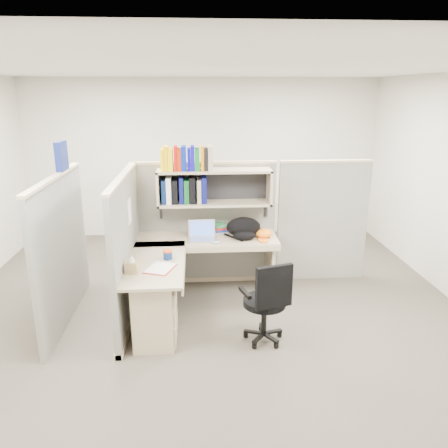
{
  "coord_description": "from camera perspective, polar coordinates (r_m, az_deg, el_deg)",
  "views": [
    {
      "loc": [
        -0.13,
        -4.57,
        2.47
      ],
      "look_at": [
        0.19,
        0.25,
        1.0
      ],
      "focal_mm": 35.0,
      "sensor_mm": 36.0,
      "label": 1
    }
  ],
  "objects": [
    {
      "name": "mouse",
      "position": [
        5.2,
        -1.01,
        -2.42
      ],
      "size": [
        0.1,
        0.08,
        0.03
      ],
      "primitive_type": "ellipsoid",
      "rotation": [
        0.0,
        0.0,
        -0.24
      ],
      "color": "#92B4CF",
      "rests_on": "desk"
    },
    {
      "name": "desk",
      "position": [
        4.75,
        -6.86,
        -8.52
      ],
      "size": [
        1.74,
        1.75,
        0.73
      ],
      "color": "tan",
      "rests_on": "ground"
    },
    {
      "name": "loose_paper",
      "position": [
        4.56,
        -8.31,
        -5.68
      ],
      "size": [
        0.33,
        0.37,
        0.0
      ],
      "primitive_type": null,
      "rotation": [
        0.0,
        0.0,
        -0.35
      ],
      "color": "silver",
      "rests_on": "desk"
    },
    {
      "name": "book_stack",
      "position": [
        5.62,
        -0.6,
        -0.5
      ],
      "size": [
        0.22,
        0.26,
        0.11
      ],
      "primitive_type": null,
      "rotation": [
        0.0,
        0.0,
        0.24
      ],
      "color": "gray",
      "rests_on": "desk"
    },
    {
      "name": "tissue_box",
      "position": [
        4.46,
        -11.93,
        -5.13
      ],
      "size": [
        0.13,
        0.13,
        0.18
      ],
      "primitive_type": null,
      "rotation": [
        0.0,
        0.0,
        -0.1
      ],
      "color": "tan",
      "rests_on": "desk"
    },
    {
      "name": "laptop",
      "position": [
        5.3,
        -2.84,
        -0.92
      ],
      "size": [
        0.34,
        0.34,
        0.24
      ],
      "primitive_type": null,
      "rotation": [
        0.0,
        0.0,
        0.04
      ],
      "color": "#AEADB2",
      "rests_on": "desk"
    },
    {
      "name": "snack_canister",
      "position": [
        4.76,
        -7.36,
        -3.97
      ],
      "size": [
        0.1,
        0.1,
        0.1
      ],
      "color": "navy",
      "rests_on": "desk"
    },
    {
      "name": "ground",
      "position": [
        5.2,
        -1.95,
        -11.47
      ],
      "size": [
        6.0,
        6.0,
        0.0
      ],
      "primitive_type": "plane",
      "color": "#342F28",
      "rests_on": "ground"
    },
    {
      "name": "backpack",
      "position": [
        5.37,
        2.62,
        -0.57
      ],
      "size": [
        0.51,
        0.44,
        0.25
      ],
      "primitive_type": null,
      "rotation": [
        0.0,
        0.0,
        0.32
      ],
      "color": "black",
      "rests_on": "desk"
    },
    {
      "name": "room_shell",
      "position": [
        4.65,
        -2.14,
        6.38
      ],
      "size": [
        6.0,
        6.0,
        6.0
      ],
      "color": "#BBB8A9",
      "rests_on": "ground"
    },
    {
      "name": "task_chair",
      "position": [
        4.5,
        5.48,
        -11.67
      ],
      "size": [
        0.52,
        0.48,
        0.91
      ],
      "color": "black",
      "rests_on": "ground"
    },
    {
      "name": "paper_cup",
      "position": [
        5.51,
        -2.43,
        -0.98
      ],
      "size": [
        0.08,
        0.08,
        0.1
      ],
      "primitive_type": "cylinder",
      "rotation": [
        0.0,
        0.0,
        -0.17
      ],
      "color": "white",
      "rests_on": "desk"
    },
    {
      "name": "orange_cap",
      "position": [
        5.43,
        5.22,
        -1.23
      ],
      "size": [
        0.25,
        0.28,
        0.11
      ],
      "primitive_type": null,
      "rotation": [
        0.0,
        0.0,
        -0.23
      ],
      "color": "orange",
      "rests_on": "desk"
    },
    {
      "name": "cubicle",
      "position": [
        5.27,
        -6.21,
        -0.43
      ],
      "size": [
        3.79,
        1.84,
        1.95
      ],
      "color": "slate",
      "rests_on": "ground"
    }
  ]
}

